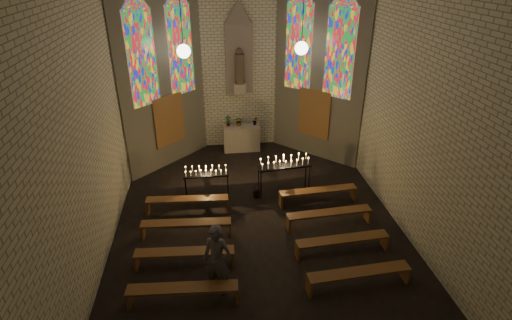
{
  "coord_description": "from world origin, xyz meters",
  "views": [
    {
      "loc": [
        -1.21,
        -8.85,
        6.89
      ],
      "look_at": [
        0.01,
        0.92,
        1.83
      ],
      "focal_mm": 28.0,
      "sensor_mm": 36.0,
      "label": 1
    }
  ],
  "objects_px": {
    "altar": "(242,138)",
    "aisle_flower_pot": "(256,192)",
    "votive_stand_left": "(206,172)",
    "votive_stand_right": "(284,163)",
    "visitor": "(217,260)"
  },
  "relations": [
    {
      "from": "altar",
      "to": "votive_stand_right",
      "type": "distance_m",
      "value": 3.62
    },
    {
      "from": "votive_stand_left",
      "to": "votive_stand_right",
      "type": "relative_size",
      "value": 0.81
    },
    {
      "from": "altar",
      "to": "visitor",
      "type": "xyz_separation_m",
      "value": [
        -1.22,
        -7.41,
        0.38
      ]
    },
    {
      "from": "altar",
      "to": "votive_stand_right",
      "type": "xyz_separation_m",
      "value": [
        1.05,
        -3.41,
        0.58
      ]
    },
    {
      "from": "votive_stand_left",
      "to": "votive_stand_right",
      "type": "bearing_deg",
      "value": -1.43
    },
    {
      "from": "altar",
      "to": "votive_stand_right",
      "type": "relative_size",
      "value": 0.8
    },
    {
      "from": "altar",
      "to": "aisle_flower_pot",
      "type": "distance_m",
      "value": 3.58
    },
    {
      "from": "altar",
      "to": "aisle_flower_pot",
      "type": "height_order",
      "value": "altar"
    },
    {
      "from": "aisle_flower_pot",
      "to": "votive_stand_right",
      "type": "distance_m",
      "value": 1.27
    },
    {
      "from": "altar",
      "to": "aisle_flower_pot",
      "type": "bearing_deg",
      "value": -87.72
    },
    {
      "from": "aisle_flower_pot",
      "to": "visitor",
      "type": "height_order",
      "value": "visitor"
    },
    {
      "from": "altar",
      "to": "votive_stand_right",
      "type": "bearing_deg",
      "value": -72.89
    },
    {
      "from": "visitor",
      "to": "altar",
      "type": "bearing_deg",
      "value": 103.37
    },
    {
      "from": "visitor",
      "to": "votive_stand_left",
      "type": "bearing_deg",
      "value": 115.43
    },
    {
      "from": "altar",
      "to": "votive_stand_left",
      "type": "relative_size",
      "value": 0.99
    }
  ]
}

